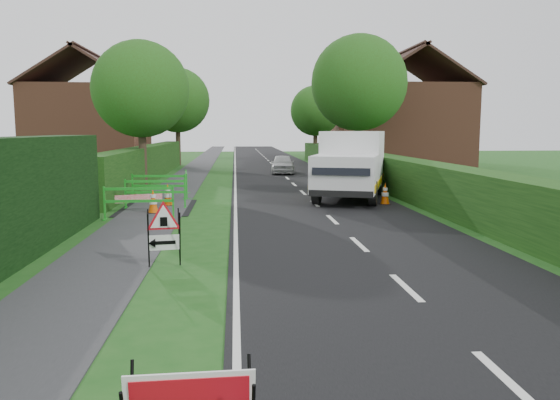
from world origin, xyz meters
TOP-DOWN VIEW (x-y plane):
  - ground at (0.00, 0.00)m, footprint 120.00×120.00m
  - road_surface at (2.50, 35.00)m, footprint 6.00×90.00m
  - footpath at (-3.00, 35.00)m, footprint 2.00×90.00m
  - hedge_west_far at (-5.00, 22.00)m, footprint 1.00×24.00m
  - hedge_east at (6.50, 16.00)m, footprint 1.20×50.00m
  - house_west at (-10.00, 30.00)m, footprint 7.50×7.40m
  - house_east_a at (11.00, 28.00)m, footprint 7.50×7.40m
  - house_east_b at (12.00, 42.00)m, footprint 7.50×7.40m
  - tree_nw at (-4.60, 18.00)m, footprint 4.40×4.40m
  - tree_ne at (6.40, 22.00)m, footprint 5.20×5.20m
  - tree_fw at (-4.60, 34.00)m, footprint 4.80×4.80m
  - tree_fe at (6.40, 38.00)m, footprint 4.20×4.20m
  - triangle_sign at (-1.76, 2.78)m, footprint 0.85×0.85m
  - works_van at (4.12, 13.02)m, footprint 3.87×6.07m
  - traffic_cone_0 at (4.96, 11.16)m, footprint 0.38×0.38m
  - traffic_cone_1 at (4.73, 13.09)m, footprint 0.38×0.38m
  - traffic_cone_2 at (5.33, 15.21)m, footprint 0.38×0.38m
  - traffic_cone_3 at (-2.96, 9.75)m, footprint 0.38×0.38m
  - traffic_cone_4 at (-2.71, 11.50)m, footprint 0.38×0.38m
  - ped_barrier_0 at (-3.21, 8.65)m, footprint 2.07×0.40m
  - ped_barrier_1 at (-3.07, 10.97)m, footprint 2.07×0.41m
  - ped_barrier_2 at (-3.24, 13.11)m, footprint 2.09×0.58m
  - ped_barrier_3 at (-2.30, 14.19)m, footprint 0.55×2.08m
  - redwhite_plank at (-3.47, 10.13)m, footprint 1.44×0.49m
  - hatchback_car at (2.54, 25.40)m, footprint 1.61×3.48m

SIDE VIEW (x-z plane):
  - ground at x=0.00m, z-range 0.00..0.00m
  - hedge_west_far at x=-5.00m, z-range -0.90..0.90m
  - hedge_east at x=6.50m, z-range -0.75..0.75m
  - redwhite_plank at x=-3.47m, z-range -0.12..0.12m
  - road_surface at x=2.50m, z-range -0.01..0.01m
  - footpath at x=-3.00m, z-range -0.01..0.02m
  - traffic_cone_0 at x=4.96m, z-range 0.00..0.79m
  - traffic_cone_1 at x=4.73m, z-range 0.00..0.79m
  - traffic_cone_2 at x=5.33m, z-range 0.00..0.79m
  - traffic_cone_3 at x=-2.96m, z-range 0.00..0.79m
  - traffic_cone_4 at x=-2.71m, z-range 0.00..0.79m
  - hatchback_car at x=2.54m, z-range 0.00..1.15m
  - ped_barrier_0 at x=-3.21m, z-range 0.13..1.13m
  - ped_barrier_1 at x=-3.07m, z-range 0.13..1.13m
  - ped_barrier_2 at x=-3.24m, z-range 0.13..1.13m
  - ped_barrier_3 at x=-2.30m, z-range 0.13..1.13m
  - triangle_sign at x=-1.76m, z-range 0.21..1.31m
  - works_van at x=4.12m, z-range 0.08..2.67m
  - house_west at x=-10.00m, z-range -1.04..6.84m
  - house_east_a at x=11.00m, z-range -1.04..6.84m
  - house_east_b at x=12.00m, z-range -1.04..6.84m
  - tree_fe at x=6.40m, z-range 1.05..7.39m
  - tree_nw at x=-4.60m, z-range 1.13..7.83m
  - tree_fw at x=-4.60m, z-range 1.21..8.45m
  - tree_ne at x=6.40m, z-range 1.28..9.07m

